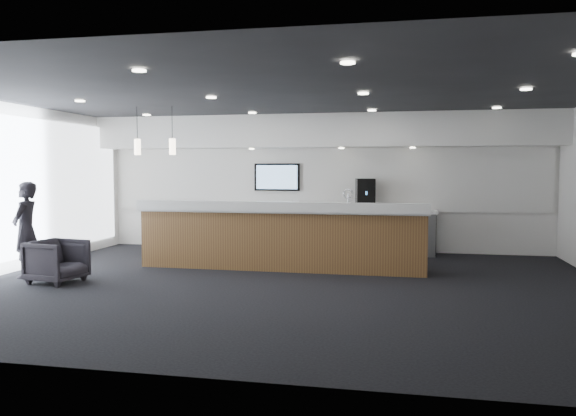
% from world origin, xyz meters
% --- Properties ---
extents(ground, '(10.00, 10.00, 0.00)m').
position_xyz_m(ground, '(0.00, 0.00, 0.00)').
color(ground, black).
rests_on(ground, ground).
extents(ceiling, '(10.00, 8.00, 0.02)m').
position_xyz_m(ceiling, '(0.00, 0.00, 3.00)').
color(ceiling, black).
rests_on(ceiling, back_wall).
extents(back_wall, '(10.00, 0.02, 3.00)m').
position_xyz_m(back_wall, '(0.00, 4.00, 1.50)').
color(back_wall, white).
rests_on(back_wall, ground).
extents(left_wall, '(0.02, 8.00, 3.00)m').
position_xyz_m(left_wall, '(-5.00, 0.00, 1.50)').
color(left_wall, white).
rests_on(left_wall, ground).
extents(soffit_bulkhead, '(10.00, 0.90, 0.70)m').
position_xyz_m(soffit_bulkhead, '(0.00, 3.55, 2.65)').
color(soffit_bulkhead, white).
rests_on(soffit_bulkhead, back_wall).
extents(alcove_panel, '(9.80, 0.06, 1.40)m').
position_xyz_m(alcove_panel, '(0.00, 3.97, 1.60)').
color(alcove_panel, white).
rests_on(alcove_panel, back_wall).
extents(window_blinds_wall, '(0.04, 7.36, 2.55)m').
position_xyz_m(window_blinds_wall, '(-4.96, 0.00, 1.50)').
color(window_blinds_wall, '#A6B6C7').
rests_on(window_blinds_wall, left_wall).
extents(back_credenza, '(5.06, 0.66, 0.95)m').
position_xyz_m(back_credenza, '(-0.00, 3.64, 0.48)').
color(back_credenza, gray).
rests_on(back_credenza, ground).
extents(wall_tv, '(1.05, 0.08, 0.62)m').
position_xyz_m(wall_tv, '(-1.00, 3.91, 1.65)').
color(wall_tv, black).
rests_on(wall_tv, back_wall).
extents(pendant_left, '(0.12, 0.12, 0.30)m').
position_xyz_m(pendant_left, '(-2.40, 0.80, 2.25)').
color(pendant_left, '#FFE7C6').
rests_on(pendant_left, ceiling).
extents(pendant_right, '(0.12, 0.12, 0.30)m').
position_xyz_m(pendant_right, '(-3.10, 0.80, 2.25)').
color(pendant_right, '#FFE7C6').
rests_on(pendant_right, ceiling).
extents(ceiling_can_lights, '(7.00, 5.00, 0.02)m').
position_xyz_m(ceiling_can_lights, '(0.00, 0.00, 2.97)').
color(ceiling_can_lights, white).
rests_on(ceiling_can_lights, ceiling).
extents(service_counter, '(5.31, 0.93, 1.49)m').
position_xyz_m(service_counter, '(-0.37, 1.44, 0.57)').
color(service_counter, brown).
rests_on(service_counter, ground).
extents(coffee_machine, '(0.46, 0.55, 0.68)m').
position_xyz_m(coffee_machine, '(1.01, 3.66, 1.29)').
color(coffee_machine, black).
rests_on(coffee_machine, back_credenza).
extents(info_sign_left, '(0.15, 0.05, 0.21)m').
position_xyz_m(info_sign_left, '(-0.50, 3.56, 1.05)').
color(info_sign_left, white).
rests_on(info_sign_left, back_credenza).
extents(info_sign_right, '(0.18, 0.06, 0.23)m').
position_xyz_m(info_sign_right, '(0.72, 3.57, 1.07)').
color(info_sign_right, white).
rests_on(info_sign_right, back_credenza).
extents(armchair, '(0.89, 0.87, 0.70)m').
position_xyz_m(armchair, '(-3.66, -0.51, 0.35)').
color(armchair, black).
rests_on(armchair, ground).
extents(lounge_guest, '(0.49, 0.65, 1.62)m').
position_xyz_m(lounge_guest, '(-4.45, -0.21, 0.81)').
color(lounge_guest, black).
rests_on(lounge_guest, ground).
extents(cup_0, '(0.09, 0.09, 0.08)m').
position_xyz_m(cup_0, '(1.32, 3.58, 0.99)').
color(cup_0, white).
rests_on(cup_0, back_credenza).
extents(cup_1, '(0.12, 0.12, 0.08)m').
position_xyz_m(cup_1, '(1.18, 3.58, 0.99)').
color(cup_1, white).
rests_on(cup_1, back_credenza).
extents(cup_2, '(0.11, 0.11, 0.08)m').
position_xyz_m(cup_2, '(1.04, 3.58, 0.99)').
color(cup_2, white).
rests_on(cup_2, back_credenza).
extents(cup_3, '(0.11, 0.11, 0.08)m').
position_xyz_m(cup_3, '(0.90, 3.58, 0.99)').
color(cup_3, white).
rests_on(cup_3, back_credenza).
extents(cup_4, '(0.12, 0.12, 0.08)m').
position_xyz_m(cup_4, '(0.76, 3.58, 0.99)').
color(cup_4, white).
rests_on(cup_4, back_credenza).
extents(cup_5, '(0.10, 0.10, 0.08)m').
position_xyz_m(cup_5, '(0.62, 3.58, 0.99)').
color(cup_5, white).
rests_on(cup_5, back_credenza).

